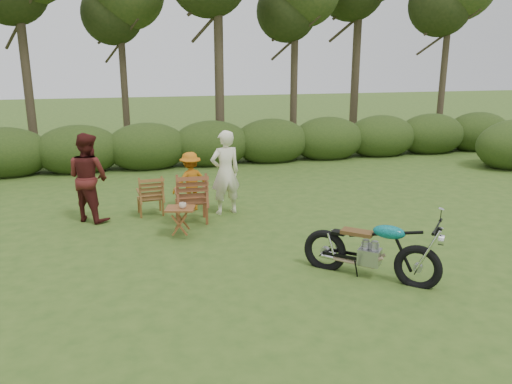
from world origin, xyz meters
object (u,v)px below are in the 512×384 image
object	(u,v)px
adult_a	(226,213)
cup	(183,205)
lawn_chair_right	(192,222)
motorcycle	(368,276)
child	(192,210)
lawn_chair_left	(151,214)
side_table	(181,222)
adult_b	(92,220)

from	to	relation	value
adult_a	cup	bearing A→B (deg)	39.49
lawn_chair_right	adult_a	bearing A→B (deg)	-150.51
motorcycle	child	world-z (taller)	child
child	lawn_chair_left	bearing A→B (deg)	-10.86
motorcycle	adult_a	bearing A→B (deg)	154.01
motorcycle	side_table	size ratio (longest dim) A/B	3.57
motorcycle	side_table	world-z (taller)	motorcycle
adult_a	adult_b	bearing A→B (deg)	-15.57
motorcycle	adult_b	world-z (taller)	adult_b
lawn_chair_left	cup	xyz separation A→B (m)	(0.49, -1.61, 0.62)
side_table	adult_a	world-z (taller)	adult_a
side_table	child	world-z (taller)	child
adult_a	child	bearing A→B (deg)	-43.42
adult_b	child	world-z (taller)	adult_b
lawn_chair_left	child	world-z (taller)	child
lawn_chair_left	side_table	distance (m)	1.66
lawn_chair_right	lawn_chair_left	xyz separation A→B (m)	(-0.78, 0.74, 0.00)
cup	child	distance (m)	1.86
lawn_chair_left	adult_a	world-z (taller)	adult_a
cup	adult_a	world-z (taller)	adult_a
lawn_chair_right	side_table	distance (m)	0.93
motorcycle	child	xyz separation A→B (m)	(-2.10, 4.26, 0.00)
side_table	adult_b	world-z (taller)	adult_b
side_table	adult_b	size ratio (longest dim) A/B	0.31
lawn_chair_left	side_table	bearing A→B (deg)	102.10
motorcycle	lawn_chair_left	size ratio (longest dim) A/B	2.34
adult_a	child	world-z (taller)	adult_a
lawn_chair_right	lawn_chair_left	bearing A→B (deg)	-40.52
lawn_chair_right	adult_a	distance (m)	0.89
motorcycle	adult_a	xyz separation A→B (m)	(-1.42, 3.80, 0.00)
lawn_chair_right	adult_b	bearing A→B (deg)	-15.49
adult_a	motorcycle	bearing A→B (deg)	100.73
lawn_chair_right	child	bearing A→B (deg)	-94.70
motorcycle	lawn_chair_right	bearing A→B (deg)	166.62
adult_a	side_table	bearing A→B (deg)	37.42
motorcycle	child	bearing A→B (deg)	159.81
cup	adult_b	world-z (taller)	adult_b
adult_a	lawn_chair_left	bearing A→B (deg)	-22.31
adult_a	adult_b	distance (m)	2.81
motorcycle	adult_b	distance (m)	5.87
lawn_chair_left	adult_a	size ratio (longest dim) A/B	0.47
child	adult_b	bearing A→B (deg)	-12.84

